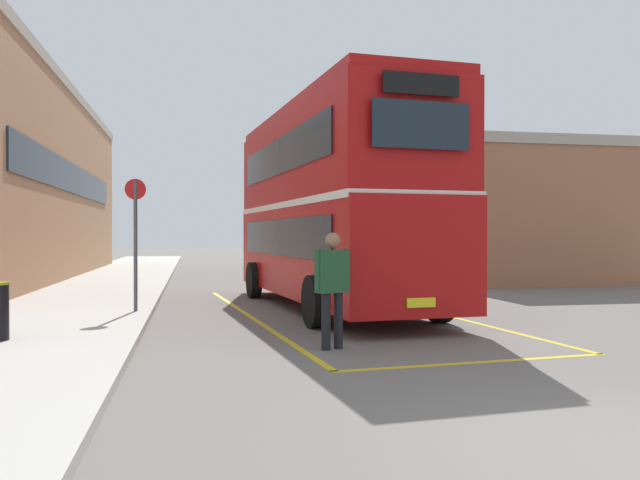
{
  "coord_description": "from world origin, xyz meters",
  "views": [
    {
      "loc": [
        -3.64,
        -4.44,
        1.77
      ],
      "look_at": [
        -0.44,
        11.83,
        1.63
      ],
      "focal_mm": 36.4,
      "sensor_mm": 36.0,
      "label": 1
    }
  ],
  "objects": [
    {
      "name": "ground_plane",
      "position": [
        0.0,
        14.4,
        0.0
      ],
      "size": [
        135.6,
        135.6,
        0.0
      ],
      "primitive_type": "plane",
      "color": "#66605B"
    },
    {
      "name": "sidewalk_left",
      "position": [
        -6.5,
        16.8,
        0.07
      ],
      "size": [
        4.0,
        57.6,
        0.14
      ],
      "primitive_type": "cube",
      "color": "#B2ADA3",
      "rests_on": "ground"
    },
    {
      "name": "depot_building_right",
      "position": [
        8.68,
        23.17,
        2.57
      ],
      "size": [
        6.49,
        16.05,
        5.14
      ],
      "color": "#9E6647",
      "rests_on": "ground"
    },
    {
      "name": "double_decker_bus",
      "position": [
        -0.38,
        10.71,
        2.51
      ],
      "size": [
        3.57,
        9.95,
        4.75
      ],
      "color": "black",
      "rests_on": "ground"
    },
    {
      "name": "single_deck_bus",
      "position": [
        2.77,
        28.0,
        1.64
      ],
      "size": [
        3.29,
        8.86,
        3.02
      ],
      "color": "black",
      "rests_on": "ground"
    },
    {
      "name": "pedestrian_boarding",
      "position": [
        -1.53,
        5.29,
        1.05
      ],
      "size": [
        0.56,
        0.4,
        1.8
      ],
      "color": "black",
      "rests_on": "ground"
    },
    {
      "name": "bus_stop_sign",
      "position": [
        -4.83,
        9.81,
        1.82
      ],
      "size": [
        0.44,
        0.13,
        2.81
      ],
      "color": "#4C4C51",
      "rests_on": "sidewalk_left"
    },
    {
      "name": "bay_marking_yellow",
      "position": [
        -0.29,
        8.84,
        0.0
      ],
      "size": [
        5.39,
        12.16,
        0.01
      ],
      "color": "gold",
      "rests_on": "ground"
    }
  ]
}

